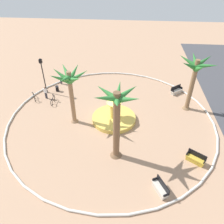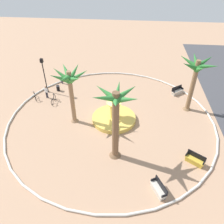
{
  "view_description": "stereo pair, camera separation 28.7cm",
  "coord_description": "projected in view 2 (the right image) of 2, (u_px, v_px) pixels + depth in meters",
  "views": [
    {
      "loc": [
        18.45,
        1.64,
        14.79
      ],
      "look_at": [
        0.03,
        0.09,
        1.0
      ],
      "focal_mm": 35.65,
      "sensor_mm": 36.0,
      "label": 1
    },
    {
      "loc": [
        18.43,
        1.93,
        14.79
      ],
      "look_at": [
        0.03,
        0.09,
        1.0
      ],
      "focal_mm": 35.65,
      "sensor_mm": 36.0,
      "label": 2
    }
  ],
  "objects": [
    {
      "name": "palm_tree_near_fountain",
      "position": [
        70.0,
        83.0,
        20.77
      ],
      "size": [
        3.86,
        3.69,
        6.02
      ],
      "color": "#8E6B4C",
      "rests_on": "ground"
    },
    {
      "name": "bench_east",
      "position": [
        177.0,
        91.0,
        27.59
      ],
      "size": [
        1.37,
        1.57,
        1.0
      ],
      "color": "beige",
      "rests_on": "ground"
    },
    {
      "name": "palm_tree_by_curb",
      "position": [
        195.0,
        73.0,
        22.52
      ],
      "size": [
        3.96,
        3.68,
        6.15
      ],
      "color": "brown",
      "rests_on": "ground"
    },
    {
      "name": "fountain",
      "position": [
        114.0,
        118.0,
        23.41
      ],
      "size": [
        4.57,
        4.57,
        2.27
      ],
      "color": "gold",
      "rests_on": "ground"
    },
    {
      "name": "plaza_curb",
      "position": [
        111.0,
        119.0,
        23.63
      ],
      "size": [
        21.48,
        21.48,
        0.2
      ],
      "primitive_type": "torus",
      "color": "silver",
      "rests_on": "ground"
    },
    {
      "name": "trash_bin",
      "position": [
        58.0,
        88.0,
        28.18
      ],
      "size": [
        0.46,
        0.46,
        0.73
      ],
      "color": "black",
      "rests_on": "ground"
    },
    {
      "name": "bench_north",
      "position": [
        195.0,
        160.0,
        18.72
      ],
      "size": [
        1.32,
        1.6,
        1.0
      ],
      "color": "gold",
      "rests_on": "ground"
    },
    {
      "name": "bicycle_red_frame",
      "position": [
        53.0,
        99.0,
        26.07
      ],
      "size": [
        1.72,
        0.44,
        0.94
      ],
      "color": "black",
      "rests_on": "ground"
    },
    {
      "name": "person_cyclist_photo",
      "position": [
        46.0,
        91.0,
        26.55
      ],
      "size": [
        0.32,
        0.5,
        1.6
      ],
      "color": "#33333D",
      "rests_on": "ground"
    },
    {
      "name": "person_cyclist_helmet",
      "position": [
        61.0,
        77.0,
        29.37
      ],
      "size": [
        0.39,
        0.41,
        1.62
      ],
      "color": "#33333D",
      "rests_on": "ground"
    },
    {
      "name": "bench_west",
      "position": [
        159.0,
        189.0,
        16.47
      ],
      "size": [
        1.65,
        1.18,
        1.0
      ],
      "color": "beige",
      "rests_on": "ground"
    },
    {
      "name": "palm_tree_mid_plaza",
      "position": [
        116.0,
        113.0,
        16.86
      ],
      "size": [
        3.64,
        3.57,
        6.76
      ],
      "color": "brown",
      "rests_on": "ground"
    },
    {
      "name": "bicycle_by_lamppost",
      "position": [
        35.0,
        96.0,
        26.7
      ],
      "size": [
        1.52,
        0.91,
        0.94
      ],
      "color": "black",
      "rests_on": "ground"
    },
    {
      "name": "lamppost",
      "position": [
        44.0,
        73.0,
        26.6
      ],
      "size": [
        0.32,
        0.32,
        4.57
      ],
      "color": "black",
      "rests_on": "ground"
    },
    {
      "name": "ground_plane",
      "position": [
        111.0,
        119.0,
        23.69
      ],
      "size": [
        80.0,
        80.0,
        0.0
      ],
      "primitive_type": "plane",
      "color": "tan"
    }
  ]
}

